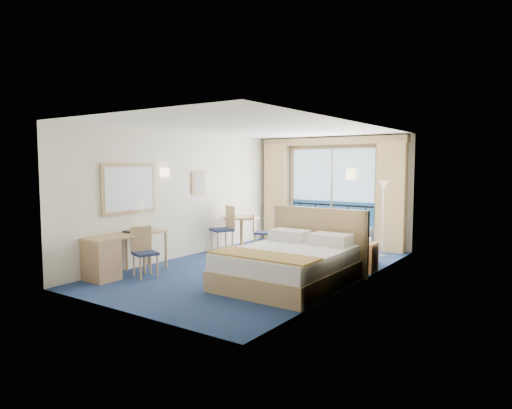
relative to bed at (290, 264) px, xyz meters
name	(u,v)px	position (x,y,z in m)	size (l,w,h in m)	color
floor	(259,268)	(-1.10, 0.70, -0.34)	(6.50, 6.50, 0.00)	navy
room_walls	(259,177)	(-1.10, 0.70, 1.44)	(4.04, 6.54, 2.72)	silver
balcony_door	(332,199)	(-1.11, 3.92, 0.80)	(2.36, 0.03, 2.52)	navy
curtain_left	(276,192)	(-2.65, 3.77, 0.94)	(0.65, 0.22, 2.55)	tan
curtain_right	(391,197)	(0.45, 3.77, 0.94)	(0.65, 0.22, 2.55)	tan
pelmet	(331,141)	(-1.10, 3.80, 2.24)	(3.80, 0.25, 0.18)	tan
mirror	(129,189)	(-3.07, -0.80, 1.21)	(0.05, 1.25, 0.95)	tan
wall_print	(198,183)	(-3.07, 1.15, 1.26)	(0.04, 0.42, 0.52)	tan
sconce_left	(165,172)	(-3.04, 0.10, 1.51)	(0.18, 0.18, 0.18)	beige
sconce_right	(352,174)	(0.84, 0.55, 1.51)	(0.18, 0.18, 0.18)	beige
bed	(290,264)	(0.00, 0.00, 0.00)	(1.92, 2.28, 1.21)	tan
nightstand	(365,257)	(0.67, 1.63, -0.07)	(0.41, 0.39, 0.54)	#A77F58
phone	(366,240)	(0.67, 1.67, 0.25)	(0.19, 0.15, 0.09)	white
armchair	(351,244)	(0.13, 2.25, 0.03)	(0.78, 0.80, 0.73)	#4D515E
floor_lamp	(383,200)	(0.50, 3.10, 0.92)	(0.23, 0.23, 1.66)	silver
desk	(107,256)	(-2.82, -1.53, 0.07)	(0.55, 1.59, 0.74)	tan
desk_chair	(144,249)	(-2.42, -1.05, 0.17)	(0.50, 0.49, 0.90)	#202B4C
folder	(133,232)	(-2.86, -0.91, 0.42)	(0.32, 0.24, 0.03)	black
desk_lamp	(142,212)	(-2.90, -0.65, 0.77)	(0.13, 0.13, 0.48)	silver
round_table	(242,224)	(-2.65, 2.21, 0.24)	(0.85, 0.85, 0.77)	tan
table_chair_a	(259,230)	(-2.14, 2.19, 0.15)	(0.52, 0.51, 0.87)	#202B4C
table_chair_b	(225,226)	(-2.73, 1.69, 0.26)	(0.61, 0.62, 1.05)	#202B4C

